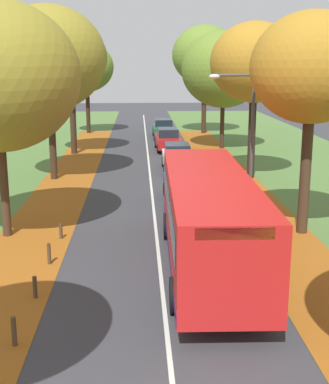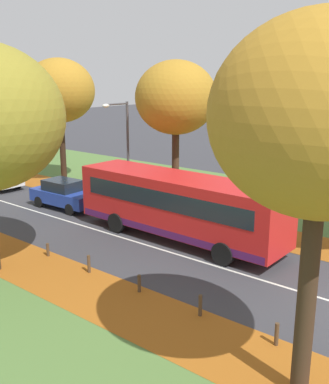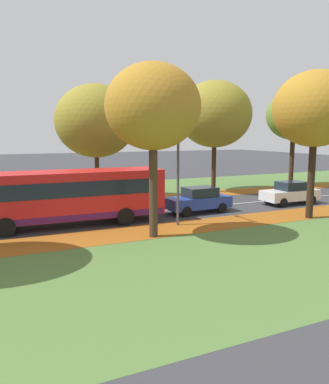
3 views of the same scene
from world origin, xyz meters
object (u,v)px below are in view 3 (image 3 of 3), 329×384
at_px(bollard_sixth, 99,201).
at_px(car_blue_lead, 198,200).
at_px(bollard_fifth, 61,203).
at_px(tree_left_near, 96,121).
at_px(bollard_fourth, 21,206).
at_px(tree_right_mid, 315,109).
at_px(tree_left_mid, 215,114).
at_px(tree_left_far, 294,115).
at_px(bus, 68,195).
at_px(car_white_following, 290,193).
at_px(tree_right_near, 153,107).
at_px(streetlamp_right, 175,157).

relative_size(bollard_sixth, car_blue_lead, 0.13).
bearing_deg(bollard_fifth, bollard_sixth, 89.53).
distance_m(tree_left_near, bollard_fourth, 8.21).
relative_size(tree_right_mid, bollard_fifth, 11.91).
height_order(tree_left_mid, tree_left_far, tree_left_mid).
relative_size(tree_left_near, tree_left_far, 0.96).
distance_m(bus, car_blue_lead, 8.23).
bearing_deg(tree_left_far, car_white_following, -43.25).
bearing_deg(tree_left_near, tree_right_near, -0.88).
bearing_deg(tree_right_mid, car_white_following, 150.63).
bearing_deg(streetlamp_right, car_blue_lead, 128.59).
xyz_separation_m(tree_left_far, bollard_fourth, (1.72, -24.32, -6.36)).
xyz_separation_m(tree_left_far, tree_right_mid, (10.96, -8.80, -0.32)).
bearing_deg(bollard_fifth, bollard_fourth, -89.49).
xyz_separation_m(tree_left_far, streetlamp_right, (8.95, -16.72, -2.95)).
xyz_separation_m(tree_right_near, bollard_fourth, (-9.18, -5.47, -5.86)).
xyz_separation_m(tree_right_mid, car_blue_lead, (-4.18, -5.20, -5.55)).
xyz_separation_m(tree_right_near, bollard_fifth, (-9.20, -2.89, -5.82)).
distance_m(tree_right_mid, bollard_sixth, 15.16).
height_order(bollard_sixth, streetlamp_right, streetlamp_right).
relative_size(bollard_fifth, streetlamp_right, 0.12).
height_order(streetlamp_right, car_white_following, streetlamp_right).
relative_size(tree_right_mid, bus, 0.82).
height_order(tree_left_near, streetlamp_right, tree_left_near).
height_order(tree_right_mid, bollard_sixth, tree_right_mid).
bearing_deg(tree_left_mid, tree_left_near, -91.32).
height_order(tree_left_mid, bollard_fourth, tree_left_mid).
xyz_separation_m(tree_right_mid, car_white_following, (-4.00, 2.25, -5.55)).
xyz_separation_m(tree_left_mid, car_blue_lead, (6.92, -5.44, -5.79)).
relative_size(tree_left_near, streetlamp_right, 1.43).
distance_m(tree_left_mid, bollard_fourth, 17.07).
distance_m(tree_left_near, bollard_sixth, 6.01).
xyz_separation_m(bollard_fourth, bus, (5.10, 2.14, 1.38)).
height_order(tree_left_mid, car_white_following, tree_left_mid).
bearing_deg(bollard_sixth, tree_left_mid, 99.91).
xyz_separation_m(tree_left_near, tree_left_mid, (0.23, 10.12, 0.70)).
bearing_deg(bollard_fourth, tree_right_mid, 59.23).
bearing_deg(bollard_sixth, bus, -30.63).
bearing_deg(car_blue_lead, bollard_fifth, -123.29).
distance_m(tree_right_near, car_blue_lead, 8.33).
bearing_deg(car_white_following, streetlamp_right, -78.93).
bearing_deg(bus, tree_right_mid, 72.79).
xyz_separation_m(tree_left_near, bollard_sixth, (2.09, -0.48, -5.62)).
bearing_deg(car_blue_lead, streetlamp_right, -51.41).
bearing_deg(bollard_fourth, streetlamp_right, 46.43).
xyz_separation_m(tree_left_mid, tree_left_far, (0.14, 8.55, 0.08)).
bearing_deg(bollard_fourth, car_white_following, 73.57).
xyz_separation_m(streetlamp_right, car_white_following, (-1.99, 10.17, -2.92)).
bearing_deg(car_blue_lead, bus, -89.76).
bearing_deg(streetlamp_right, bollard_sixth, -161.31).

